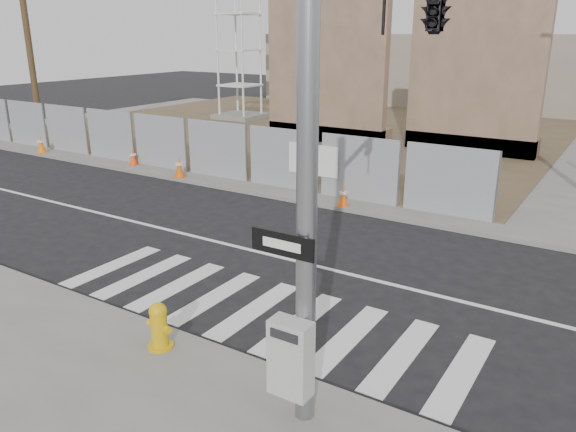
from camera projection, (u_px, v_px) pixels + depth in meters
The scene contains 12 objects.
ground at pixel (318, 267), 12.84m from camera, with size 100.00×100.00×0.00m, color black.
sidewalk_far at pixel (479, 156), 24.06m from camera, with size 50.00×20.00×0.12m, color slate.
signal_pole at pixel (401, 55), 8.44m from camera, with size 0.96×5.87×7.00m.
chain_link_fence at pixel (156, 141), 21.60m from camera, with size 24.60×0.04×2.00m, color gray.
concrete_wall_left at pixel (327, 72), 25.85m from camera, with size 6.00×1.30×8.00m.
concrete_wall_right at pixel (475, 76), 23.35m from camera, with size 5.50×1.30×8.00m.
utility_pole_left at pixel (27, 30), 24.80m from camera, with size 1.60×0.28×10.00m.
fire_hydrant at pixel (159, 326), 9.21m from camera, with size 0.51×0.51×0.81m.
traffic_cone_a at pixel (41, 144), 24.32m from camera, with size 0.42×0.42×0.77m.
traffic_cone_b at pixel (133, 157), 22.09m from camera, with size 0.39×0.39×0.64m.
traffic_cone_c at pixel (179, 167), 20.22m from camera, with size 0.50×0.50×0.75m.
traffic_cone_d at pixel (343, 196), 16.87m from camera, with size 0.41×0.41×0.62m.
Camera 1 is at (5.76, -10.37, 5.10)m, focal length 35.00 mm.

